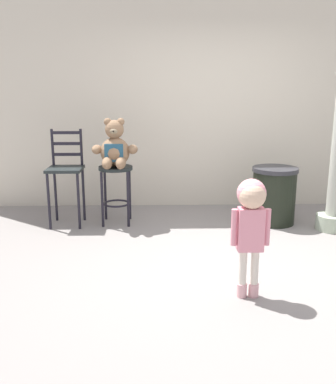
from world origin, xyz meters
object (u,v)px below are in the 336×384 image
object	(u,v)px
bar_stool_with_teddy	(116,182)
bar_chair_empty	(66,173)
child_walking	(251,213)
trash_bin	(274,195)
teddy_bear	(115,149)

from	to	relation	value
bar_stool_with_teddy	bar_chair_empty	world-z (taller)	bar_chair_empty
child_walking	trash_bin	distance (m)	2.07
teddy_bear	child_walking	distance (m)	2.28
bar_chair_empty	child_walking	bearing A→B (deg)	-46.78
child_walking	teddy_bear	bearing A→B (deg)	-112.33
child_walking	bar_chair_empty	world-z (taller)	bar_chair_empty
teddy_bear	trash_bin	distance (m)	2.01
bar_stool_with_teddy	bar_chair_empty	xyz separation A→B (m)	(-0.59, -0.02, 0.13)
teddy_bear	child_walking	bearing A→B (deg)	-57.65
bar_stool_with_teddy	bar_chair_empty	size ratio (longest dim) A/B	0.62
child_walking	bar_chair_empty	size ratio (longest dim) A/B	0.83
bar_stool_with_teddy	child_walking	distance (m)	2.30
child_walking	trash_bin	world-z (taller)	child_walking
bar_stool_with_teddy	teddy_bear	distance (m)	0.41
bar_stool_with_teddy	trash_bin	world-z (taller)	bar_stool_with_teddy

